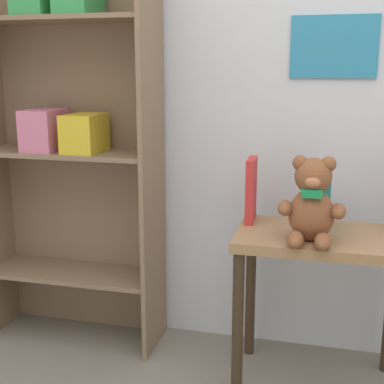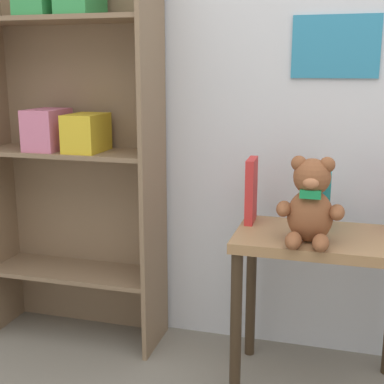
# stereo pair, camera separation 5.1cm
# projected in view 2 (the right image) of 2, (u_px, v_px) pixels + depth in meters

# --- Properties ---
(wall_back) EXTENTS (4.80, 0.07, 2.50)m
(wall_back) POSITION_uv_depth(u_px,v_px,m) (313.00, 40.00, 2.02)
(wall_back) COLOR silver
(wall_back) RESTS_ON ground_plane
(bookshelf_side) EXTENTS (0.74, 0.28, 1.62)m
(bookshelf_side) POSITION_uv_depth(u_px,v_px,m) (73.00, 127.00, 2.20)
(bookshelf_side) COLOR #7F664C
(bookshelf_side) RESTS_ON ground_plane
(display_table) EXTENTS (0.59, 0.37, 0.58)m
(display_table) POSITION_uv_depth(u_px,v_px,m) (320.00, 264.00, 1.88)
(display_table) COLOR #9E754C
(display_table) RESTS_ON ground_plane
(teddy_bear) EXTENTS (0.22, 0.20, 0.29)m
(teddy_bear) POSITION_uv_depth(u_px,v_px,m) (310.00, 204.00, 1.74)
(teddy_bear) COLOR brown
(teddy_bear) RESTS_ON display_table
(book_standing_red) EXTENTS (0.03, 0.14, 0.24)m
(book_standing_red) POSITION_uv_depth(u_px,v_px,m) (251.00, 190.00, 1.99)
(book_standing_red) COLOR red
(book_standing_red) RESTS_ON display_table
(book_standing_teal) EXTENTS (0.04, 0.13, 0.21)m
(book_standing_teal) POSITION_uv_depth(u_px,v_px,m) (324.00, 199.00, 1.92)
(book_standing_teal) COLOR teal
(book_standing_teal) RESTS_ON display_table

